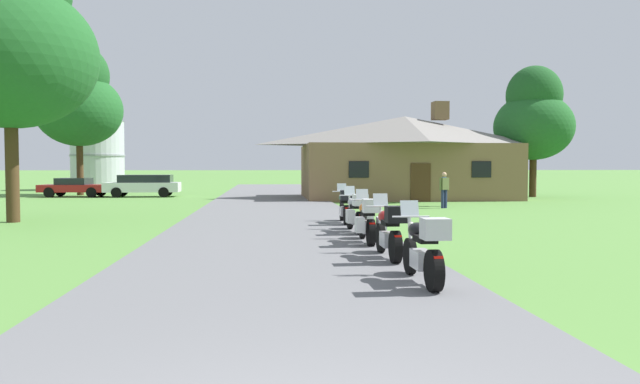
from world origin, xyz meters
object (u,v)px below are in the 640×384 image
motorcycle_black_nearest_to_camera (424,250)px  motorcycle_silver_fourth_in_row (356,213)px  motorcycle_orange_third_in_row (368,221)px  bystander_olive_shirt_beside_signpost (444,188)px  tree_left_near (9,35)px  motorcycle_green_farthest_in_row (345,206)px  tree_left_far (79,100)px  bystander_blue_shirt_near_lodge (444,187)px  parked_white_suv_far_left (144,185)px  tree_right_of_lodge (534,117)px  metal_silo_distant (97,149)px  motorcycle_red_second_in_row (389,231)px  parked_red_sedan_far_left (75,187)px

motorcycle_black_nearest_to_camera → motorcycle_silver_fourth_in_row: (0.03, 7.43, -0.01)m
motorcycle_orange_third_in_row → bystander_olive_shirt_beside_signpost: (5.72, 12.45, 0.32)m
motorcycle_black_nearest_to_camera → tree_left_near: bearing=132.4°
motorcycle_green_farthest_in_row → tree_left_far: tree_left_far is taller
motorcycle_black_nearest_to_camera → bystander_olive_shirt_beside_signpost: size_ratio=1.25×
bystander_blue_shirt_near_lodge → parked_white_suv_far_left: (-16.39, 10.21, -0.15)m
motorcycle_silver_fourth_in_row → tree_right_of_lodge: tree_right_of_lodge is taller
motorcycle_silver_fourth_in_row → bystander_olive_shirt_beside_signpost: (5.65, 10.09, 0.32)m
motorcycle_orange_third_in_row → bystander_blue_shirt_near_lodge: 15.03m
tree_left_near → metal_silo_distant: 29.31m
bystander_olive_shirt_beside_signpost → metal_silo_distant: bearing=109.5°
motorcycle_silver_fourth_in_row → motorcycle_green_farthest_in_row: bearing=86.2°
motorcycle_red_second_in_row → metal_silo_distant: (-16.42, 38.20, 2.73)m
motorcycle_orange_third_in_row → tree_right_of_lodge: bearing=57.7°
motorcycle_red_second_in_row → motorcycle_orange_third_in_row: size_ratio=1.00×
motorcycle_black_nearest_to_camera → parked_red_sedan_far_left: size_ratio=0.48×
tree_left_far → motorcycle_black_nearest_to_camera: bearing=-64.6°
motorcycle_black_nearest_to_camera → tree_left_near: 17.61m
bystander_blue_shirt_near_lodge → tree_left_near: tree_left_near is taller
bystander_blue_shirt_near_lodge → tree_left_far: (-21.07, 12.75, 5.43)m
bystander_olive_shirt_beside_signpost → parked_red_sedan_far_left: 23.54m
bystander_blue_shirt_near_lodge → bystander_olive_shirt_beside_signpost: bearing=178.1°
motorcycle_green_farthest_in_row → metal_silo_distant: bearing=119.5°
motorcycle_silver_fourth_in_row → bystander_olive_shirt_beside_signpost: bystander_olive_shirt_beside_signpost is taller
tree_left_near → motorcycle_silver_fourth_in_row: bearing=-22.5°
motorcycle_red_second_in_row → parked_red_sedan_far_left: 30.48m
motorcycle_silver_fourth_in_row → parked_white_suv_far_left: 23.94m
bystander_blue_shirt_near_lodge → tree_left_near: (-17.41, -6.66, 5.54)m
bystander_blue_shirt_near_lodge → tree_left_far: tree_left_far is taller
motorcycle_black_nearest_to_camera → motorcycle_green_farthest_in_row: (0.06, 10.21, 0.00)m
motorcycle_silver_fourth_in_row → bystander_blue_shirt_near_lodge: bearing=58.8°
motorcycle_red_second_in_row → parked_red_sedan_far_left: bearing=118.3°
motorcycle_orange_third_in_row → motorcycle_green_farthest_in_row: same height
motorcycle_red_second_in_row → parked_red_sedan_far_left: (-14.64, 26.74, 0.02)m
tree_right_of_lodge → motorcycle_black_nearest_to_camera: bearing=-118.0°
bystander_olive_shirt_beside_signpost → metal_silo_distant: 32.23m
parked_white_suv_far_left → parked_red_sedan_far_left: size_ratio=1.08×
motorcycle_green_farthest_in_row → tree_left_far: bearing=126.4°
metal_silo_distant → motorcycle_red_second_in_row: bearing=-66.7°
motorcycle_black_nearest_to_camera → tree_right_of_lodge: size_ratio=0.25×
motorcycle_silver_fourth_in_row → motorcycle_green_farthest_in_row: size_ratio=1.00×
tree_left_far → parked_red_sedan_far_left: bearing=-80.8°
motorcycle_orange_third_in_row → tree_left_near: size_ratio=0.20×
motorcycle_silver_fourth_in_row → tree_left_far: tree_left_far is taller
motorcycle_silver_fourth_in_row → parked_red_sedan_far_left: bearing=120.5°
motorcycle_green_farthest_in_row → tree_left_near: size_ratio=0.20×
motorcycle_black_nearest_to_camera → tree_left_far: tree_left_far is taller
bystander_olive_shirt_beside_signpost → parked_white_suv_far_left: bystander_olive_shirt_beside_signpost is taller
bystander_olive_shirt_beside_signpost → metal_silo_distant: (-22.11, 23.32, 2.42)m
tree_left_far → parked_white_suv_far_left: (4.67, -2.54, -5.58)m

